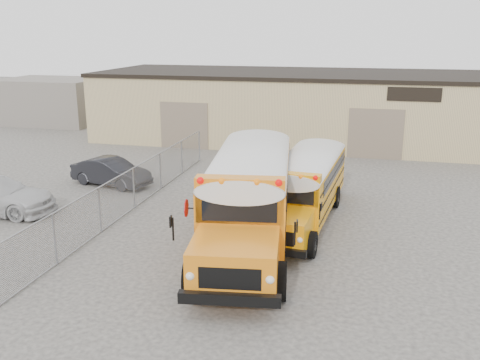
% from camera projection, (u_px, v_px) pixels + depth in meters
% --- Properties ---
extents(ground, '(120.00, 120.00, 0.00)m').
position_uv_depth(ground, '(255.00, 247.00, 19.01)').
color(ground, '#423F3D').
rests_on(ground, ground).
extents(warehouse, '(30.20, 10.20, 4.67)m').
position_uv_depth(warehouse, '(317.00, 106.00, 37.03)').
color(warehouse, '#D0BB80').
rests_on(warehouse, ground).
extents(chainlink_fence, '(0.07, 18.07, 1.81)m').
position_uv_depth(chainlink_fence, '(134.00, 188.00, 22.97)').
color(chainlink_fence, gray).
rests_on(chainlink_fence, ground).
extents(distant_building_left, '(8.00, 6.00, 3.60)m').
position_uv_depth(distant_building_left, '(53.00, 101.00, 44.20)').
color(distant_building_left, slate).
rests_on(distant_building_left, ground).
extents(school_bus_left, '(4.29, 11.47, 3.28)m').
position_uv_depth(school_bus_left, '(261.00, 149.00, 25.90)').
color(school_bus_left, orange).
rests_on(school_bus_left, ground).
extents(school_bus_right, '(3.06, 9.18, 2.65)m').
position_uv_depth(school_bus_right, '(326.00, 154.00, 26.55)').
color(school_bus_right, '#FFA10A').
rests_on(school_bus_right, ground).
extents(tarp_bundle, '(1.21, 1.21, 1.65)m').
position_uv_depth(tarp_bundle, '(244.00, 230.00, 18.35)').
color(tarp_bundle, black).
rests_on(tarp_bundle, ground).
extents(car_dark, '(4.35, 2.38, 1.36)m').
position_uv_depth(car_dark, '(111.00, 172.00, 26.44)').
color(car_dark, black).
rests_on(car_dark, ground).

